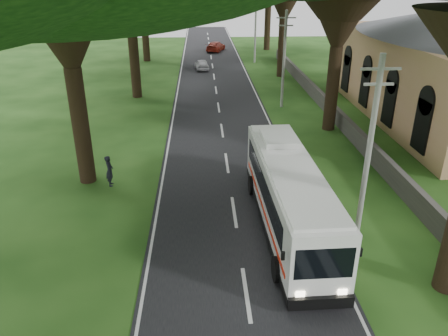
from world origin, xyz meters
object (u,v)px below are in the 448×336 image
at_px(pole_far, 255,29).
at_px(pedestrian, 110,171).
at_px(distant_car_c, 216,46).
at_px(pole_near, 370,146).
at_px(coach_bus, 288,194).
at_px(pole_mid, 284,58).
at_px(distant_car_a, 202,64).

bearing_deg(pole_far, pedestrian, -109.26).
distance_m(pole_far, distant_car_c, 10.61).
xyz_separation_m(pole_near, pedestrian, (-12.10, 5.35, -3.31)).
relative_size(pole_near, pole_far, 1.00).
distance_m(pole_near, distant_car_c, 49.21).
xyz_separation_m(pole_far, pedestrian, (-12.10, -34.65, -3.31)).
bearing_deg(coach_bus, pedestrian, 150.15).
bearing_deg(pole_mid, pole_near, -90.00).
bearing_deg(distant_car_a, distant_car_c, -105.43).
bearing_deg(pole_mid, pedestrian, -129.57).
bearing_deg(pedestrian, distant_car_a, -17.83).
relative_size(pole_near, distant_car_a, 2.19).
height_order(pole_near, pedestrian, pole_near).
relative_size(pole_near, coach_bus, 0.72).
bearing_deg(pole_far, distant_car_c, 117.94).
height_order(pole_far, distant_car_c, pole_far).
relative_size(pole_far, distant_car_a, 2.19).
xyz_separation_m(pole_mid, distant_car_c, (-4.70, 28.86, -3.46)).
distance_m(coach_bus, distant_car_a, 35.51).
distance_m(pole_near, pole_mid, 20.00).
relative_size(pole_near, pole_mid, 1.00).
xyz_separation_m(coach_bus, distant_car_c, (-1.52, 48.37, -1.03)).
bearing_deg(distant_car_c, pole_far, 135.68).
distance_m(pole_mid, coach_bus, 19.91).
bearing_deg(distant_car_c, pole_near, 113.24).
height_order(coach_bus, distant_car_c, coach_bus).
relative_size(pole_mid, pedestrian, 4.57).
bearing_deg(distant_car_c, pole_mid, 116.99).
bearing_deg(pole_mid, coach_bus, -99.27).
height_order(pole_far, coach_bus, pole_far).
xyz_separation_m(pole_far, distant_car_c, (-4.70, 8.86, -3.46)).
bearing_deg(distant_car_a, pole_far, -154.59).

